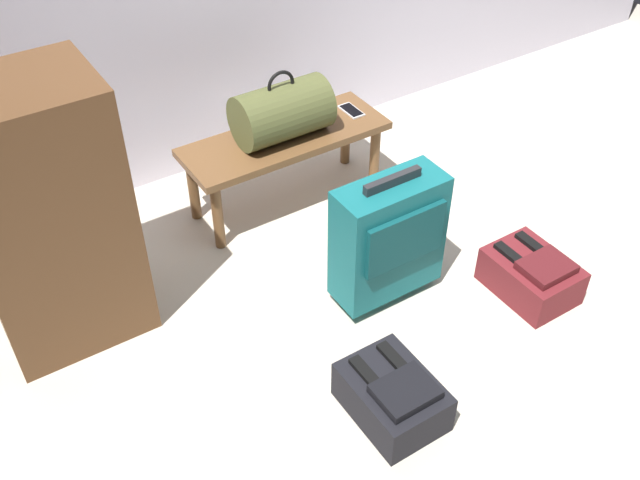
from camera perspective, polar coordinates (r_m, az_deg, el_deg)
ground_plane at (r=3.21m, az=10.23°, el=-5.23°), size 6.60×6.60×0.00m
bench at (r=3.54m, az=-2.70°, el=7.28°), size 1.00×0.36×0.39m
duffel_bag_olive at (r=3.44m, az=-2.97°, el=9.88°), size 0.44×0.26×0.34m
cell_phone at (r=3.70m, az=2.44°, el=9.97°), size 0.07×0.14×0.01m
suitcase_upright_teal at (r=3.02m, az=5.34°, el=0.21°), size 0.46×0.22×0.62m
backpack_maroon at (r=3.30m, az=16.04°, el=-2.61°), size 0.28×0.38×0.21m
backpack_dark at (r=2.75m, az=5.63°, el=-11.93°), size 0.28×0.38×0.21m
side_cabinet at (r=2.92m, az=-20.33°, el=1.60°), size 0.56×0.44×1.10m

